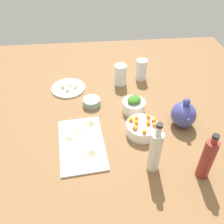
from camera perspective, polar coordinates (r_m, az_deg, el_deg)
The scene contains 29 objects.
tabletop at distance 128.09cm, azimuth 0.00°, elevation -2.21°, with size 190.00×190.00×3.00cm, color brown.
cutting_board at distance 115.16cm, azimuth -7.07°, elevation -7.40°, with size 33.87×20.30×1.00cm, color white.
plate_tofu at distance 150.52cm, azimuth -10.16°, elevation 5.50°, with size 20.17×20.17×1.20cm, color white.
bowl_greens at distance 130.66cm, azimuth 5.08°, elevation 1.31°, with size 12.06×12.06×6.33cm, color white.
bowl_carrots at distance 118.89cm, azimuth 7.03°, elevation -3.86°, with size 15.50×15.50×5.68cm, color white.
bowl_small_side at distance 135.48cm, azimuth -4.77°, elevation 2.32°, with size 9.65×9.65×3.93cm, color gray.
teapot at distance 124.97cm, azimuth 16.35°, elevation -0.52°, with size 14.75×12.11×16.19cm.
bottle_0 at distance 103.10cm, azimuth 21.32°, elevation -10.14°, with size 5.07×5.07×23.18cm.
bottle_1 at distance 99.54cm, azimuth 10.03°, elevation -8.94°, with size 5.12×5.12×25.37cm.
drinking_glass_0 at distance 155.53cm, azimuth 6.85°, elevation 9.75°, with size 6.68×6.68×13.20cm, color white.
drinking_glass_1 at distance 149.63cm, azimuth 1.99°, elevation 8.63°, with size 7.31×7.31×12.94cm, color white.
carrot_cube_0 at distance 116.62cm, azimuth 8.49°, elevation -2.56°, with size 1.80×1.80×1.80cm, color orange.
carrot_cube_1 at distance 113.53cm, azimuth 5.42°, elevation -3.68°, with size 1.80×1.80×1.80cm, color orange.
carrot_cube_2 at distance 120.17cm, azimuth 8.48°, elevation -1.02°, with size 1.80×1.80×1.80cm, color orange.
carrot_cube_3 at distance 116.22cm, azimuth 9.99°, elevation -2.96°, with size 1.80×1.80×1.80cm, color orange.
carrot_cube_4 at distance 118.68cm, azimuth 5.78°, elevation -1.36°, with size 1.80×1.80×1.80cm, color orange.
carrot_cube_5 at distance 112.30cm, azimuth 7.57°, elevation -4.51°, with size 1.80×1.80×1.80cm, color orange.
carrot_cube_6 at distance 117.51cm, azimuth 4.48°, elevation -1.77°, with size 1.80×1.80×1.80cm, color orange.
carrot_cube_7 at distance 116.14cm, azimuth 5.69°, elevation -2.47°, with size 1.80×1.80×1.80cm, color orange.
carrot_cube_8 at distance 118.45cm, azimuth 9.81°, elevation -1.93°, with size 1.80×1.80×1.80cm, color orange.
chopped_greens_mound at distance 127.78cm, azimuth 5.20°, elevation 2.93°, with size 7.69×6.60×2.98cm, color #397524.
tofu_cube_0 at distance 149.85cm, azimuth -11.38°, elevation 5.94°, with size 2.20×2.20×2.20cm, color white.
tofu_cube_1 at distance 150.91cm, azimuth -9.89°, elevation 6.42°, with size 2.20×2.20×2.20cm, color white.
tofu_cube_2 at distance 146.60cm, azimuth -10.28°, elevation 5.24°, with size 2.20×2.20×2.20cm, color white.
tofu_cube_3 at distance 148.84cm, azimuth -8.51°, elevation 6.06°, with size 2.20×2.20×2.20cm, color white.
dumpling_0 at distance 118.90cm, azimuth -7.67°, elevation -4.40°, with size 4.41×4.28×2.29cm, color beige.
dumpling_1 at distance 122.31cm, azimuth -5.09°, elevation -2.31°, with size 5.48×4.81×3.17cm, color beige.
dumpling_2 at distance 109.34cm, azimuth -4.99°, elevation -9.10°, with size 4.36×3.88×2.73cm, color beige.
dumpling_3 at distance 116.97cm, azimuth -9.92°, elevation -5.69°, with size 4.26×3.88×2.20cm, color beige.
Camera 1 is at (93.73, -9.27, 88.32)cm, focal length 39.20 mm.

